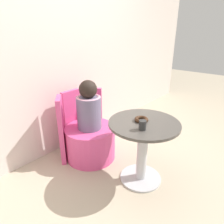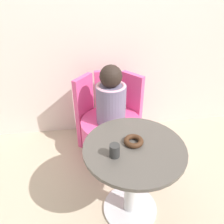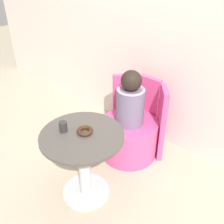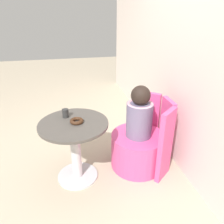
{
  "view_description": "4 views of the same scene",
  "coord_description": "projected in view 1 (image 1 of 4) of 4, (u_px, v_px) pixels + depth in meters",
  "views": [
    {
      "loc": [
        -1.42,
        -0.85,
        1.42
      ],
      "look_at": [
        0.0,
        0.36,
        0.64
      ],
      "focal_mm": 32.0,
      "sensor_mm": 36.0,
      "label": 1
    },
    {
      "loc": [
        -0.26,
        -1.02,
        1.56
      ],
      "look_at": [
        -0.07,
        0.34,
        0.68
      ],
      "focal_mm": 35.0,
      "sensor_mm": 36.0,
      "label": 2
    },
    {
      "loc": [
        1.26,
        -1.04,
        1.84
      ],
      "look_at": [
        -0.01,
        0.36,
        0.66
      ],
      "focal_mm": 42.0,
      "sensor_mm": 36.0,
      "label": 3
    },
    {
      "loc": [
        1.84,
        -0.03,
        1.6
      ],
      "look_at": [
        -0.09,
        0.38,
        0.66
      ],
      "focal_mm": 35.0,
      "sensor_mm": 36.0,
      "label": 4
    }
  ],
  "objects": [
    {
      "name": "ground_plane",
      "position": [
        138.0,
        179.0,
        2.05
      ],
      "size": [
        12.0,
        12.0,
        0.0
      ],
      "primitive_type": "plane",
      "color": "#B7A88E"
    },
    {
      "name": "back_wall",
      "position": [
        60.0,
        50.0,
        2.26
      ],
      "size": [
        6.0,
        0.06,
        2.4
      ],
      "color": "silver",
      "rests_on": "ground_plane"
    },
    {
      "name": "round_table",
      "position": [
        143.0,
        141.0,
        1.89
      ],
      "size": [
        0.65,
        0.65,
        0.64
      ],
      "color": "silver",
      "rests_on": "ground_plane"
    },
    {
      "name": "tub_chair",
      "position": [
        91.0,
        142.0,
        2.34
      ],
      "size": [
        0.57,
        0.57,
        0.39
      ],
      "color": "#E54C8C",
      "rests_on": "ground_plane"
    },
    {
      "name": "booth_backrest",
      "position": [
        76.0,
        122.0,
        2.41
      ],
      "size": [
        0.67,
        0.25,
        0.76
      ],
      "color": "#E54C8C",
      "rests_on": "ground_plane"
    },
    {
      "name": "child_figure",
      "position": [
        89.0,
        107.0,
        2.17
      ],
      "size": [
        0.27,
        0.27,
        0.55
      ],
      "color": "slate",
      "rests_on": "tub_chair"
    },
    {
      "name": "donut",
      "position": [
        141.0,
        119.0,
        1.82
      ],
      "size": [
        0.13,
        0.13,
        0.03
      ],
      "color": "#3D2314",
      "rests_on": "round_table"
    },
    {
      "name": "cup",
      "position": [
        142.0,
        125.0,
        1.66
      ],
      "size": [
        0.06,
        0.06,
        0.08
      ],
      "color": "#2D2D2D",
      "rests_on": "round_table"
    }
  ]
}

